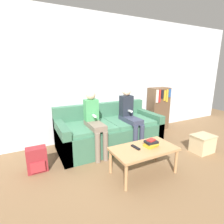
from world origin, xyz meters
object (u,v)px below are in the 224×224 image
(person_left, at_px, (94,119))
(bookshelf, at_px, (158,108))
(coffee_table, at_px, (144,151))
(person_right, at_px, (130,115))
(backpack, at_px, (37,160))
(couch, at_px, (109,132))
(storage_box, at_px, (202,143))
(tv_remote, at_px, (135,147))

(person_left, relative_size, bookshelf, 1.10)
(coffee_table, xyz_separation_m, person_right, (0.33, 0.89, 0.29))
(coffee_table, bearing_deg, person_right, 69.95)
(coffee_table, height_order, backpack, coffee_table)
(couch, bearing_deg, coffee_table, -88.53)
(backpack, bearing_deg, coffee_table, -28.42)
(storage_box, bearing_deg, backpack, 165.70)
(tv_remote, bearing_deg, bookshelf, 34.50)
(person_left, bearing_deg, backpack, -172.17)
(couch, height_order, coffee_table, couch)
(tv_remote, bearing_deg, backpack, 145.33)
(bookshelf, distance_m, backpack, 3.03)
(backpack, bearing_deg, tv_remote, -28.79)
(couch, relative_size, coffee_table, 2.12)
(person_right, height_order, tv_remote, person_right)
(storage_box, xyz_separation_m, backpack, (-2.79, 0.71, 0.02))
(couch, bearing_deg, backpack, -166.09)
(storage_box, distance_m, backpack, 2.88)
(person_left, height_order, bookshelf, person_left)
(person_left, xyz_separation_m, storage_box, (1.80, -0.85, -0.48))
(person_left, distance_m, bookshelf, 2.03)
(person_right, bearing_deg, storage_box, -38.46)
(person_right, distance_m, tv_remote, 0.98)
(person_left, relative_size, storage_box, 2.93)
(person_right, bearing_deg, couch, 149.87)
(couch, bearing_deg, person_left, -152.17)
(bookshelf, bearing_deg, tv_remote, -139.62)
(couch, bearing_deg, bookshelf, 12.76)
(couch, relative_size, bookshelf, 1.90)
(coffee_table, relative_size, storage_box, 2.40)
(person_left, distance_m, tv_remote, 0.92)
(coffee_table, xyz_separation_m, bookshelf, (1.53, 1.45, 0.17))
(tv_remote, xyz_separation_m, storage_box, (1.50, -0.00, -0.25))
(person_left, xyz_separation_m, backpack, (-0.98, -0.14, -0.46))
(person_right, bearing_deg, coffee_table, -110.05)
(couch, height_order, backpack, couch)
(tv_remote, relative_size, bookshelf, 0.16)
(person_right, xyz_separation_m, tv_remote, (-0.44, -0.84, -0.23))
(coffee_table, xyz_separation_m, tv_remote, (-0.11, 0.05, 0.06))
(coffee_table, bearing_deg, backpack, 151.58)
(couch, xyz_separation_m, person_left, (-0.39, -0.20, 0.36))
(person_right, bearing_deg, person_left, 179.92)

